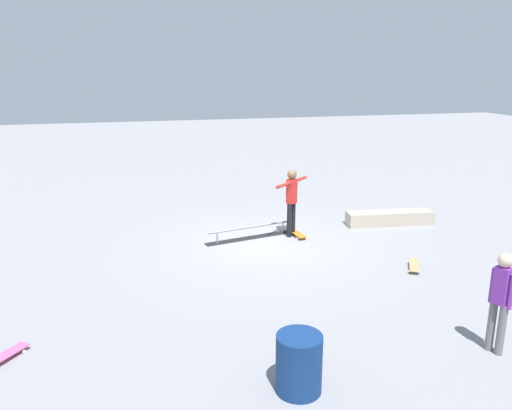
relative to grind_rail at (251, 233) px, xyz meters
The scene contains 9 objects.
ground_plane 0.60m from the grind_rail, 125.78° to the left, with size 60.00×60.00×0.00m, color gray.
grind_rail is the anchor object (origin of this frame).
skate_ledge 3.97m from the grind_rail, behind, with size 2.38×0.50×0.37m, color #B2A893.
skater_main 1.35m from the grind_rail, behind, with size 1.10×0.97×1.72m.
skateboard_main 1.18m from the grind_rail, behind, with size 0.33×0.82×0.09m.
bystander_purple_shirt 6.55m from the grind_rail, 110.41° to the left, with size 0.25×0.36×1.60m.
loose_skateboard_natural 4.06m from the grind_rail, 135.65° to the left, with size 0.57×0.79×0.09m.
loose_skateboard_pink 6.63m from the grind_rail, 42.28° to the left, with size 0.66×0.75×0.09m.
trash_bin 6.31m from the grind_rail, 81.53° to the left, with size 0.62×0.62×0.82m, color navy.
Camera 1 is at (3.34, 11.33, 4.21)m, focal length 35.61 mm.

